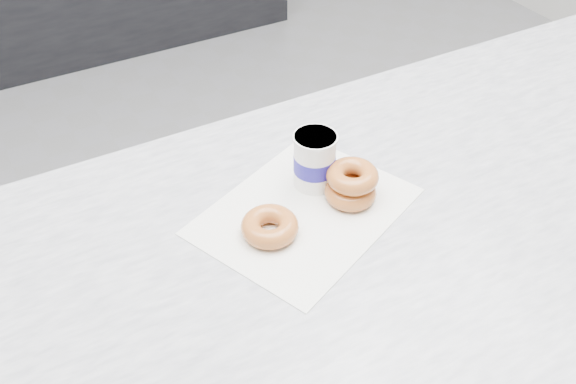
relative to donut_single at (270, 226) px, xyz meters
name	(u,v)px	position (x,y,z in m)	size (l,w,h in m)	color
ground	(220,322)	(0.09, 0.55, -0.92)	(5.00, 5.00, 0.00)	gray
wax_paper	(305,211)	(0.08, 0.02, -0.02)	(0.34, 0.26, 0.00)	silver
donut_single	(270,226)	(0.00, 0.00, 0.00)	(0.09, 0.09, 0.03)	#C57B36
donut_stack	(351,184)	(0.16, 0.01, 0.01)	(0.09, 0.09, 0.06)	#C57B36
coffee_cup	(315,160)	(0.13, 0.08, 0.03)	(0.08, 0.08, 0.10)	white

